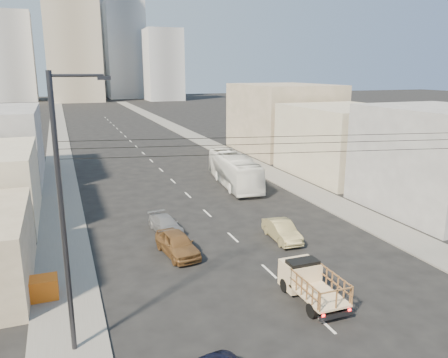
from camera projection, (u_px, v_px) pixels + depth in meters
ground at (349, 346)px, 19.51m from camera, size 420.00×420.00×0.00m
sidewalk_left at (58, 138)px, 79.03m from camera, size 3.50×180.00×0.12m
sidewalk_right at (184, 132)px, 87.06m from camera, size 3.50×180.00×0.12m
lane_dashes at (140, 150)px, 67.62m from camera, size 0.15×104.00×0.01m
flatbed_pickup at (310, 281)px, 23.26m from camera, size 1.95×4.41×1.90m
city_bus at (234, 170)px, 46.48m from camera, size 3.97×12.16×3.33m
sedan_brown at (177, 244)px, 29.01m from camera, size 2.43×4.81×1.57m
sedan_tan at (282, 231)px, 31.60m from camera, size 1.73×4.34×1.40m
sedan_grey at (166, 224)px, 33.15m from camera, size 2.22×4.33×1.20m
streetlamp_left at (65, 211)px, 17.68m from camera, size 2.36×0.25×12.00m
overhead_wires at (342, 143)px, 18.70m from camera, size 23.01×5.02×0.72m
crate_stack at (40, 288)px, 23.27m from camera, size 1.80×1.20×1.14m
bldg_right_near at (437, 160)px, 37.63m from camera, size 10.00×12.00×9.00m
bldg_right_mid at (344, 141)px, 50.63m from camera, size 11.00×14.00×8.00m
bldg_right_far at (283, 118)px, 65.08m from camera, size 12.00×16.00×10.00m
high_rise_tower at (71, 21)px, 165.21m from camera, size 20.00×20.00×60.00m
midrise_ne at (125, 51)px, 188.77m from camera, size 16.00×16.00×40.00m
midrise_nw at (13, 57)px, 169.91m from camera, size 15.00×15.00×34.00m
midrise_back at (93, 47)px, 197.80m from camera, size 18.00×18.00×44.00m
midrise_east at (163, 65)px, 176.17m from camera, size 14.00×14.00×28.00m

